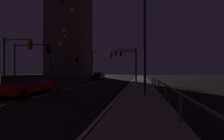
{
  "coord_description": "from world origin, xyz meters",
  "views": [
    {
      "loc": [
        7.36,
        -1.01,
        1.86
      ],
      "look_at": [
        1.23,
        30.41,
        2.07
      ],
      "focal_mm": 24.04,
      "sensor_mm": 36.0,
      "label": 1
    }
  ],
  "objects_px": {
    "traffic_light_far_left": "(16,53)",
    "building_distant": "(70,36)",
    "traffic_light_near_left": "(129,59)",
    "traffic_light_far_right": "(31,56)",
    "car": "(26,85)",
    "traffic_light_mid_right": "(61,58)",
    "traffic_light_mid_left": "(125,59)",
    "car_oncoming": "(99,76)",
    "street_lamp_far_end": "(93,62)",
    "traffic_light_overhead_east": "(126,58)",
    "street_lamp_corner": "(145,29)"
  },
  "relations": [
    {
      "from": "traffic_light_overhead_east",
      "to": "car",
      "type": "bearing_deg",
      "value": -116.52
    },
    {
      "from": "car",
      "to": "traffic_light_mid_left",
      "type": "height_order",
      "value": "traffic_light_mid_left"
    },
    {
      "from": "traffic_light_overhead_east",
      "to": "street_lamp_far_end",
      "type": "xyz_separation_m",
      "value": [
        -11.99,
        20.37,
        0.88
      ]
    },
    {
      "from": "traffic_light_near_left",
      "to": "street_lamp_corner",
      "type": "height_order",
      "value": "street_lamp_corner"
    },
    {
      "from": "traffic_light_far_left",
      "to": "building_distant",
      "type": "xyz_separation_m",
      "value": [
        -14.39,
        39.92,
        11.68
      ]
    },
    {
      "from": "traffic_light_overhead_east",
      "to": "street_lamp_far_end",
      "type": "height_order",
      "value": "street_lamp_far_end"
    },
    {
      "from": "car",
      "to": "car_oncoming",
      "type": "distance_m",
      "value": 20.89
    },
    {
      "from": "traffic_light_far_left",
      "to": "building_distant",
      "type": "bearing_deg",
      "value": 109.82
    },
    {
      "from": "traffic_light_far_right",
      "to": "building_distant",
      "type": "xyz_separation_m",
      "value": [
        -14.9,
        38.51,
        11.84
      ]
    },
    {
      "from": "street_lamp_corner",
      "to": "street_lamp_far_end",
      "type": "bearing_deg",
      "value": 114.38
    },
    {
      "from": "traffic_light_far_left",
      "to": "traffic_light_mid_right",
      "type": "height_order",
      "value": "traffic_light_mid_right"
    },
    {
      "from": "traffic_light_far_right",
      "to": "car_oncoming",
      "type": "bearing_deg",
      "value": 79.52
    },
    {
      "from": "building_distant",
      "to": "street_lamp_corner",
      "type": "bearing_deg",
      "value": -56.92
    },
    {
      "from": "car",
      "to": "car_oncoming",
      "type": "bearing_deg",
      "value": 90.79
    },
    {
      "from": "car",
      "to": "traffic_light_far_right",
      "type": "height_order",
      "value": "traffic_light_far_right"
    },
    {
      "from": "traffic_light_far_left",
      "to": "traffic_light_near_left",
      "type": "xyz_separation_m",
      "value": [
        10.26,
        15.05,
        0.42
      ]
    },
    {
      "from": "car",
      "to": "traffic_light_mid_right",
      "type": "height_order",
      "value": "traffic_light_mid_right"
    },
    {
      "from": "traffic_light_mid_right",
      "to": "street_lamp_far_end",
      "type": "height_order",
      "value": "street_lamp_far_end"
    },
    {
      "from": "traffic_light_near_left",
      "to": "traffic_light_mid_left",
      "type": "distance_m",
      "value": 1.63
    },
    {
      "from": "traffic_light_far_right",
      "to": "street_lamp_far_end",
      "type": "distance_m",
      "value": 28.89
    },
    {
      "from": "traffic_light_mid_left",
      "to": "traffic_light_far_left",
      "type": "bearing_deg",
      "value": -125.27
    },
    {
      "from": "car_oncoming",
      "to": "traffic_light_far_right",
      "type": "relative_size",
      "value": 0.89
    },
    {
      "from": "traffic_light_overhead_east",
      "to": "street_lamp_corner",
      "type": "bearing_deg",
      "value": -77.85
    },
    {
      "from": "car_oncoming",
      "to": "traffic_light_overhead_east",
      "type": "xyz_separation_m",
      "value": [
        6.73,
        -7.99,
        3.01
      ]
    },
    {
      "from": "traffic_light_mid_left",
      "to": "street_lamp_corner",
      "type": "xyz_separation_m",
      "value": [
        3.17,
        -15.33,
        1.01
      ]
    },
    {
      "from": "traffic_light_far_left",
      "to": "street_lamp_far_end",
      "type": "bearing_deg",
      "value": 93.26
    },
    {
      "from": "traffic_light_near_left",
      "to": "traffic_light_far_right",
      "type": "bearing_deg",
      "value": -125.55
    },
    {
      "from": "traffic_light_mid_left",
      "to": "building_distant",
      "type": "distance_m",
      "value": 37.41
    },
    {
      "from": "traffic_light_far_left",
      "to": "car_oncoming",
      "type": "bearing_deg",
      "value": 78.74
    },
    {
      "from": "car_oncoming",
      "to": "traffic_light_overhead_east",
      "type": "relative_size",
      "value": 0.85
    },
    {
      "from": "traffic_light_near_left",
      "to": "building_distant",
      "type": "distance_m",
      "value": 36.78
    },
    {
      "from": "traffic_light_far_left",
      "to": "traffic_light_mid_left",
      "type": "height_order",
      "value": "traffic_light_mid_left"
    },
    {
      "from": "car",
      "to": "street_lamp_corner",
      "type": "relative_size",
      "value": 0.55
    },
    {
      "from": "traffic_light_overhead_east",
      "to": "traffic_light_far_left",
      "type": "bearing_deg",
      "value": -136.3
    },
    {
      "from": "car_oncoming",
      "to": "traffic_light_mid_left",
      "type": "distance_m",
      "value": 8.04
    },
    {
      "from": "car",
      "to": "traffic_light_mid_left",
      "type": "bearing_deg",
      "value": 70.91
    },
    {
      "from": "traffic_light_far_right",
      "to": "car",
      "type": "bearing_deg",
      "value": -53.51
    },
    {
      "from": "car_oncoming",
      "to": "traffic_light_near_left",
      "type": "height_order",
      "value": "traffic_light_near_left"
    },
    {
      "from": "car",
      "to": "traffic_light_far_left",
      "type": "height_order",
      "value": "traffic_light_far_left"
    },
    {
      "from": "car_oncoming",
      "to": "traffic_light_mid_right",
      "type": "distance_m",
      "value": 10.53
    },
    {
      "from": "traffic_light_near_left",
      "to": "street_lamp_corner",
      "type": "distance_m",
      "value": 17.02
    },
    {
      "from": "car_oncoming",
      "to": "street_lamp_far_end",
      "type": "height_order",
      "value": "street_lamp_far_end"
    },
    {
      "from": "traffic_light_mid_left",
      "to": "street_lamp_corner",
      "type": "bearing_deg",
      "value": -78.33
    },
    {
      "from": "traffic_light_near_left",
      "to": "building_distant",
      "type": "height_order",
      "value": "building_distant"
    },
    {
      "from": "traffic_light_far_left",
      "to": "traffic_light_far_right",
      "type": "relative_size",
      "value": 1.06
    },
    {
      "from": "car_oncoming",
      "to": "street_lamp_far_end",
      "type": "xyz_separation_m",
      "value": [
        -5.26,
        12.38,
        3.89
      ]
    },
    {
      "from": "traffic_light_far_left",
      "to": "building_distant",
      "type": "distance_m",
      "value": 44.01
    },
    {
      "from": "street_lamp_corner",
      "to": "traffic_light_far_right",
      "type": "bearing_deg",
      "value": 165.48
    },
    {
      "from": "traffic_light_mid_left",
      "to": "street_lamp_far_end",
      "type": "height_order",
      "value": "street_lamp_far_end"
    },
    {
      "from": "traffic_light_mid_right",
      "to": "car_oncoming",
      "type": "bearing_deg",
      "value": 71.45
    }
  ]
}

